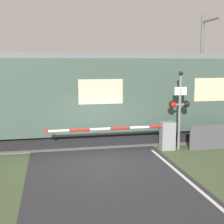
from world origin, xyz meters
TOP-DOWN VIEW (x-y plane):
  - ground_plane at (0.00, 0.00)m, footprint 80.00×80.00m
  - track_bed at (0.00, 3.26)m, footprint 36.00×3.20m
  - train at (0.34, 3.26)m, footprint 19.18×3.00m
  - crossing_barrier at (2.72, 1.04)m, footprint 5.45×0.44m
  - signal_post at (3.62, 0.97)m, footprint 0.93×0.26m
  - catenary_pole at (7.04, 5.79)m, footprint 0.20×1.90m
  - roadside_fence at (5.39, 0.69)m, footprint 2.79×0.06m

SIDE VIEW (x-z plane):
  - ground_plane at x=0.00m, z-range 0.00..0.00m
  - track_bed at x=0.00m, z-range -0.04..0.09m
  - roadside_fence at x=5.39m, z-range 0.00..1.10m
  - crossing_barrier at x=2.72m, z-range 0.07..1.30m
  - signal_post at x=3.62m, z-range 0.24..3.61m
  - train at x=0.34m, z-range 0.05..4.20m
  - catenary_pole at x=7.04m, z-range 0.15..6.59m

